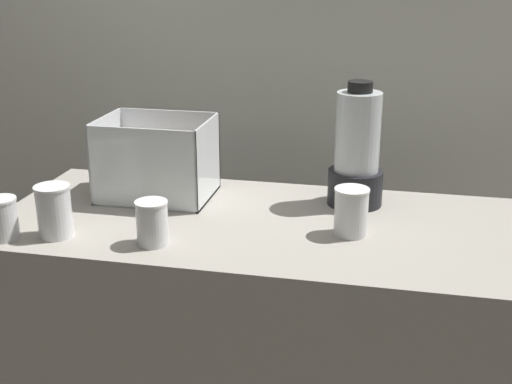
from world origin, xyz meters
name	(u,v)px	position (x,y,z in m)	size (l,w,h in m)	color
counter	(256,364)	(0.00, 0.00, 0.45)	(1.40, 0.64, 0.90)	#9E998E
back_wall_unit	(302,47)	(0.01, 0.77, 1.26)	(2.60, 0.24, 2.50)	silver
carrot_display_bin	(159,171)	(-0.32, 0.13, 0.97)	(0.31, 0.24, 0.23)	white
blender_pitcher	(357,154)	(0.25, 0.18, 1.05)	(0.15, 0.15, 0.35)	black
juice_cup_mango_far_left	(2,221)	(-0.59, -0.25, 0.95)	(0.08, 0.08, 0.11)	white
juice_cup_pomegranate_left	(55,214)	(-0.47, -0.21, 0.96)	(0.09, 0.09, 0.13)	white
juice_cup_pomegranate_middle	(152,224)	(-0.21, -0.21, 0.95)	(0.08, 0.08, 0.11)	white
juice_cup_beet_right	(351,215)	(0.25, -0.04, 0.95)	(0.09, 0.09, 0.12)	white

